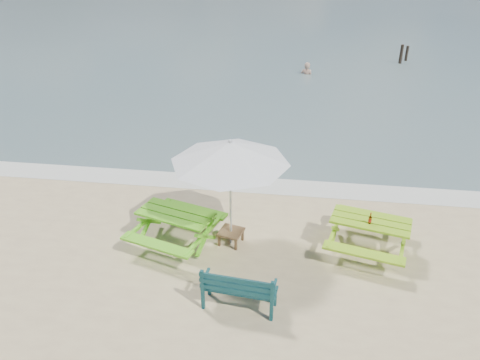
# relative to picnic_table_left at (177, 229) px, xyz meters

# --- Properties ---
(foam_strip) EXTENTS (22.00, 0.90, 0.01)m
(foam_strip) POSITION_rel_picnic_table_left_xyz_m (1.71, 2.90, -0.37)
(foam_strip) COLOR silver
(foam_strip) RESTS_ON ground
(picnic_table_left) EXTENTS (2.12, 2.25, 0.79)m
(picnic_table_left) POSITION_rel_picnic_table_left_xyz_m (0.00, 0.00, 0.00)
(picnic_table_left) COLOR #5AB71B
(picnic_table_left) RESTS_ON ground
(picnic_table_right) EXTENTS (2.03, 2.17, 0.78)m
(picnic_table_right) POSITION_rel_picnic_table_left_xyz_m (4.18, 0.30, -0.00)
(picnic_table_right) COLOR #88BC1C
(picnic_table_right) RESTS_ON ground
(park_bench) EXTENTS (1.41, 0.61, 0.84)m
(park_bench) POSITION_rel_picnic_table_left_xyz_m (1.65, -1.81, -0.12)
(park_bench) COLOR #0E373A
(park_bench) RESTS_ON ground
(side_table) EXTENTS (0.61, 0.61, 0.32)m
(side_table) POSITION_rel_picnic_table_left_xyz_m (1.19, 0.16, -0.21)
(side_table) COLOR brown
(side_table) RESTS_ON ground
(patio_umbrella) EXTENTS (3.03, 3.03, 2.46)m
(patio_umbrella) POSITION_rel_picnic_table_left_xyz_m (1.19, 0.16, 1.86)
(patio_umbrella) COLOR silver
(patio_umbrella) RESTS_ON ground
(beer_bottle) EXTENTS (0.07, 0.07, 0.25)m
(beer_bottle) POSITION_rel_picnic_table_left_xyz_m (4.13, 0.16, 0.49)
(beer_bottle) COLOR #914615
(beer_bottle) RESTS_ON picnic_table_right
(swimmer) EXTENTS (0.72, 0.59, 1.71)m
(swimmer) POSITION_rel_picnic_table_left_xyz_m (2.74, 14.49, -0.67)
(swimmer) COLOR tan
(swimmer) RESTS_ON ground
(mooring_pilings) EXTENTS (0.55, 0.75, 1.17)m
(mooring_pilings) POSITION_rel_picnic_table_left_xyz_m (7.74, 17.41, -0.03)
(mooring_pilings) COLOR black
(mooring_pilings) RESTS_ON ground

